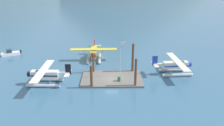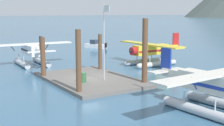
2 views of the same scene
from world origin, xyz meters
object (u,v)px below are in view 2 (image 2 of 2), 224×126
(flagpole, at_px, (105,34))
(seaplane_white_port_aft, at_px, (31,53))
(seaplane_cream_stbd_fwd, at_px, (212,89))
(fuel_drum, at_px, (83,77))
(seaplane_yellow_bow_left, at_px, (151,53))
(boat_white_open_west, at_px, (95,45))

(flagpole, distance_m, seaplane_white_port_aft, 14.06)
(seaplane_cream_stbd_fwd, relative_size, seaplane_white_port_aft, 1.00)
(seaplane_cream_stbd_fwd, bearing_deg, seaplane_white_port_aft, -170.12)
(seaplane_cream_stbd_fwd, xyz_separation_m, seaplane_white_port_aft, (-24.25, -4.22, 0.00))
(fuel_drum, height_order, seaplane_yellow_bow_left, seaplane_yellow_bow_left)
(fuel_drum, bearing_deg, seaplane_yellow_bow_left, 113.59)
(flagpole, relative_size, fuel_drum, 7.90)
(seaplane_cream_stbd_fwd, bearing_deg, seaplane_yellow_bow_left, 153.30)
(seaplane_cream_stbd_fwd, relative_size, seaplane_yellow_bow_left, 1.00)
(flagpole, xyz_separation_m, seaplane_cream_stbd_fwd, (10.74, 1.71, -2.98))
(fuel_drum, bearing_deg, seaplane_cream_stbd_fwd, 18.60)
(seaplane_cream_stbd_fwd, height_order, boat_white_open_west, seaplane_cream_stbd_fwd)
(fuel_drum, xyz_separation_m, seaplane_cream_stbd_fwd, (11.13, 3.75, 0.84))
(seaplane_white_port_aft, bearing_deg, seaplane_cream_stbd_fwd, 9.88)
(seaplane_yellow_bow_left, distance_m, seaplane_white_port_aft, 14.74)
(seaplane_yellow_bow_left, xyz_separation_m, seaplane_white_port_aft, (-7.89, -12.45, 0.00))
(fuel_drum, height_order, seaplane_white_port_aft, seaplane_white_port_aft)
(flagpole, relative_size, seaplane_yellow_bow_left, 0.67)
(seaplane_cream_stbd_fwd, bearing_deg, boat_white_open_west, 162.30)
(seaplane_yellow_bow_left, bearing_deg, seaplane_cream_stbd_fwd, -26.70)
(seaplane_yellow_bow_left, relative_size, boat_white_open_west, 2.29)
(fuel_drum, height_order, boat_white_open_west, boat_white_open_west)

